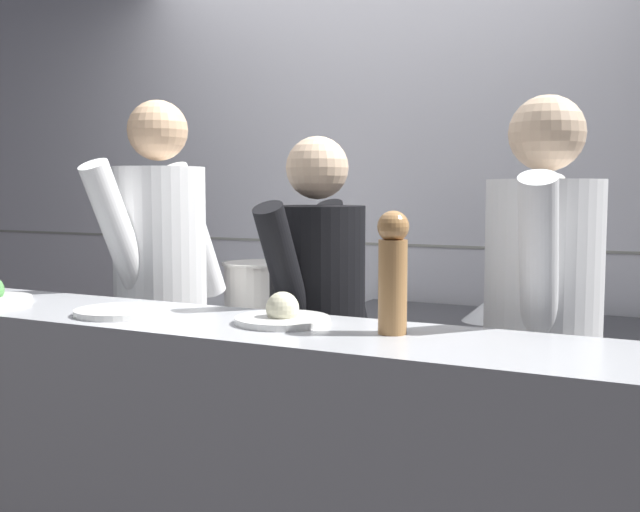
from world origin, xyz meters
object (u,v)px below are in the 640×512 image
at_px(stock_pot, 259,284).
at_px(plated_dish_dessert, 282,316).
at_px(plated_dish_appetiser, 120,312).
at_px(mixing_bowl_steel, 491,309).
at_px(chef_sous, 317,345).
at_px(oven_range, 252,400).
at_px(pepper_mill, 393,270).
at_px(chef_line, 541,348).
at_px(chef_head_cook, 161,302).

relative_size(stock_pot, plated_dish_dessert, 1.28).
bearing_deg(plated_dish_dessert, plated_dish_appetiser, -169.81).
xyz_separation_m(stock_pot, mixing_bowl_steel, (1.06, -0.01, -0.04)).
distance_m(stock_pot, mixing_bowl_steel, 1.06).
distance_m(mixing_bowl_steel, chef_sous, 0.78).
xyz_separation_m(oven_range, plated_dish_dessert, (0.79, -1.12, 0.63)).
xyz_separation_m(pepper_mill, chef_sous, (-0.45, 0.46, -0.32)).
height_order(stock_pot, plated_dish_dessert, plated_dish_dessert).
bearing_deg(chef_sous, pepper_mill, -42.78).
height_order(mixing_bowl_steel, chef_line, chef_line).
bearing_deg(plated_dish_appetiser, mixing_bowl_steel, 55.74).
distance_m(oven_range, pepper_mill, 1.77).
height_order(plated_dish_dessert, chef_sous, chef_sous).
distance_m(pepper_mill, chef_head_cook, 1.30).
relative_size(pepper_mill, chef_head_cook, 0.18).
distance_m(plated_dish_appetiser, chef_line, 1.26).
relative_size(stock_pot, chef_head_cook, 0.19).
bearing_deg(chef_line, plated_dish_appetiser, -158.95).
relative_size(stock_pot, plated_dish_appetiser, 1.28).
bearing_deg(plated_dish_dessert, oven_range, 125.34).
bearing_deg(mixing_bowl_steel, plated_dish_appetiser, -124.26).
distance_m(mixing_bowl_steel, chef_line, 0.69).
bearing_deg(chef_line, mixing_bowl_steel, 109.70).
bearing_deg(chef_line, plated_dish_dessert, -147.89).
distance_m(oven_range, chef_line, 1.62).
bearing_deg(chef_sous, plated_dish_dessert, -71.99).
bearing_deg(plated_dish_dessert, chef_head_cook, 147.92).
distance_m(oven_range, stock_pot, 0.55).
height_order(stock_pot, plated_dish_appetiser, stock_pot).
xyz_separation_m(plated_dish_appetiser, pepper_mill, (0.82, 0.08, 0.16)).
relative_size(mixing_bowl_steel, plated_dish_appetiser, 0.86).
relative_size(mixing_bowl_steel, chef_line, 0.14).
bearing_deg(pepper_mill, chef_line, 59.64).
bearing_deg(chef_sous, mixing_bowl_steel, 59.31).
xyz_separation_m(plated_dish_appetiser, chef_head_cook, (-0.34, 0.62, -0.08)).
distance_m(stock_pot, chef_line, 1.50).
distance_m(chef_head_cook, chef_line, 1.45).
relative_size(plated_dish_appetiser, chef_head_cook, 0.15).
relative_size(plated_dish_appetiser, plated_dish_dessert, 1.00).
distance_m(stock_pot, chef_head_cook, 0.59).
relative_size(pepper_mill, chef_sous, 0.20).
distance_m(mixing_bowl_steel, chef_head_cook, 1.29).
bearing_deg(chef_head_cook, plated_dish_appetiser, -57.72).
bearing_deg(chef_sous, chef_line, 5.49).
relative_size(chef_sous, chef_line, 0.94).
height_order(plated_dish_appetiser, chef_head_cook, chef_head_cook).
distance_m(plated_dish_dessert, pepper_mill, 0.36).
height_order(plated_dish_appetiser, chef_sous, chef_sous).
xyz_separation_m(mixing_bowl_steel, chef_head_cook, (-1.15, -0.58, 0.03)).
height_order(oven_range, plated_dish_appetiser, plated_dish_appetiser).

